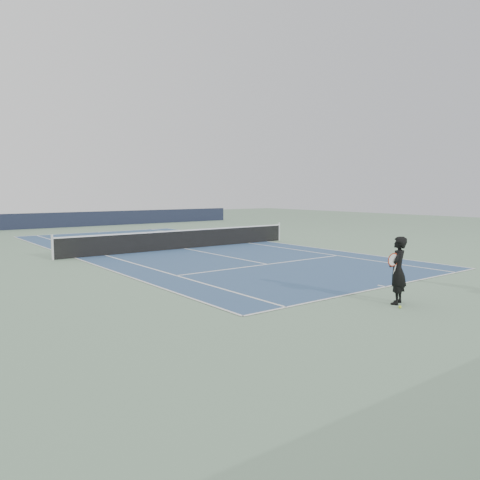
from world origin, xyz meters
TOP-DOWN VIEW (x-y plane):
  - ground at (0.00, 0.00)m, footprint 80.00×80.00m
  - court_surface at (0.00, 0.00)m, footprint 10.97×23.77m
  - tennis_net at (0.00, 0.00)m, footprint 12.90×0.10m
  - windscreen_far at (0.00, 17.88)m, footprint 30.00×0.25m
  - tennis_player at (-1.57, -13.31)m, footprint 0.85×0.70m
  - tennis_ball at (-1.91, -13.64)m, footprint 0.07×0.07m

SIDE VIEW (x-z plane):
  - ground at x=0.00m, z-range 0.00..0.00m
  - court_surface at x=0.00m, z-range 0.00..0.01m
  - tennis_ball at x=-1.91m, z-range 0.00..0.07m
  - tennis_net at x=0.00m, z-range -0.03..1.04m
  - windscreen_far at x=0.00m, z-range 0.00..1.20m
  - tennis_player at x=-1.57m, z-range 0.00..1.75m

